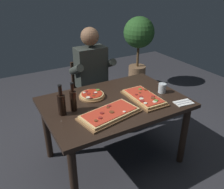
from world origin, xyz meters
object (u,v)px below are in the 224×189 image
at_px(pizza_rectangular_front, 110,114).
at_px(pizza_rectangular_left, 144,97).
at_px(tumbler_near_camera, 162,88).
at_px(pizza_round_far, 92,95).
at_px(diner_chair, 90,90).
at_px(dining_table, 114,109).
at_px(oil_bottle_amber, 62,104).
at_px(potted_plant_corner, 139,41).
at_px(seated_diner, 93,75).
at_px(wine_bottle_dark, 73,100).

height_order(pizza_rectangular_front, pizza_rectangular_left, same).
xyz_separation_m(pizza_rectangular_front, tumbler_near_camera, (0.72, 0.14, 0.03)).
bearing_deg(pizza_round_far, tumbler_near_camera, -21.07).
distance_m(pizza_rectangular_front, diner_chair, 1.15).
relative_size(dining_table, pizza_rectangular_front, 2.36).
bearing_deg(pizza_rectangular_front, oil_bottle_amber, 146.91).
height_order(pizza_round_far, diner_chair, diner_chair).
height_order(diner_chair, potted_plant_corner, potted_plant_corner).
bearing_deg(potted_plant_corner, pizza_rectangular_front, -131.59).
bearing_deg(pizza_round_far, seated_diner, 63.74).
xyz_separation_m(pizza_round_far, wine_bottle_dark, (-0.26, -0.16, 0.09)).
bearing_deg(seated_diner, dining_table, -98.56).
relative_size(wine_bottle_dark, diner_chair, 0.32).
distance_m(pizza_rectangular_left, tumbler_near_camera, 0.27).
bearing_deg(dining_table, pizza_round_far, 130.27).
distance_m(dining_table, wine_bottle_dark, 0.47).
bearing_deg(diner_chair, pizza_rectangular_left, -80.18).
height_order(pizza_rectangular_front, pizza_round_far, pizza_rectangular_front).
bearing_deg(oil_bottle_amber, wine_bottle_dark, 9.52).
bearing_deg(dining_table, tumbler_near_camera, -8.60).
height_order(pizza_rectangular_front, tumbler_near_camera, tumbler_near_camera).
height_order(pizza_rectangular_left, tumbler_near_camera, tumbler_near_camera).
relative_size(dining_table, wine_bottle_dark, 5.03).
bearing_deg(wine_bottle_dark, seated_diner, 53.07).
height_order(pizza_rectangular_left, diner_chair, diner_chair).
bearing_deg(dining_table, seated_diner, 81.44).
xyz_separation_m(tumbler_near_camera, potted_plant_corner, (0.87, 1.65, 0.05)).
relative_size(pizza_rectangular_left, potted_plant_corner, 0.39).
bearing_deg(wine_bottle_dark, diner_chair, 57.29).
relative_size(pizza_rectangular_left, oil_bottle_amber, 1.71).
xyz_separation_m(wine_bottle_dark, diner_chair, (0.53, 0.82, -0.36)).
height_order(pizza_rectangular_front, diner_chair, diner_chair).
bearing_deg(diner_chair, pizza_rectangular_front, -105.03).
relative_size(pizza_rectangular_front, oil_bottle_amber, 2.04).
bearing_deg(wine_bottle_dark, pizza_round_far, 31.20).
bearing_deg(diner_chair, dining_table, -97.37).
height_order(pizza_rectangular_left, wine_bottle_dark, wine_bottle_dark).
relative_size(seated_diner, potted_plant_corner, 1.05).
bearing_deg(tumbler_near_camera, oil_bottle_amber, 175.03).
height_order(pizza_rectangular_front, oil_bottle_amber, oil_bottle_amber).
height_order(wine_bottle_dark, diner_chair, wine_bottle_dark).
height_order(pizza_rectangular_front, wine_bottle_dark, wine_bottle_dark).
xyz_separation_m(pizza_round_far, tumbler_near_camera, (0.70, -0.27, 0.03)).
height_order(pizza_round_far, tumbler_near_camera, tumbler_near_camera).
relative_size(pizza_round_far, potted_plant_corner, 0.21).
bearing_deg(pizza_rectangular_left, tumbler_near_camera, 6.61).
bearing_deg(pizza_rectangular_front, seated_diner, 73.19).
distance_m(pizza_round_far, seated_diner, 0.61).
distance_m(tumbler_near_camera, seated_diner, 0.93).
bearing_deg(diner_chair, oil_bottle_amber, -127.41).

